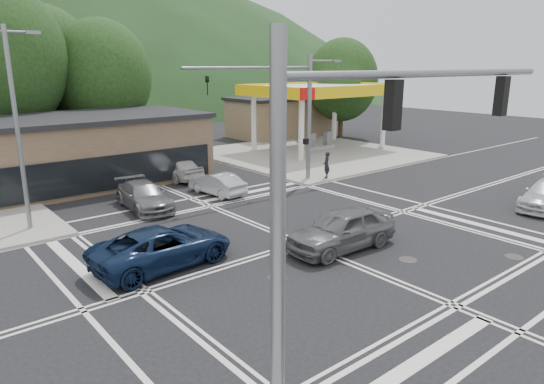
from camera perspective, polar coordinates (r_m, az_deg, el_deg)
ground at (r=20.82m, az=3.40°, el=-6.02°), size 120.00×120.00×0.00m
sidewalk_ne at (r=41.32m, az=4.59°, el=4.56°), size 16.00×16.00×0.15m
gas_station_canopy at (r=42.83m, az=5.75°, el=11.58°), size 12.32×8.34×5.75m
convenience_store at (r=51.73m, az=0.91°, el=8.71°), size 10.00×6.00×3.80m
commercial_row at (r=32.12m, az=-29.40°, el=3.23°), size 24.00×8.00×4.00m
tree_n_c at (r=40.81m, az=-19.41°, el=12.73°), size 7.60×7.60×10.87m
tree_n_e at (r=43.71m, az=-25.15°, el=13.12°), size 8.40×8.40×11.98m
tree_ne at (r=50.63m, az=8.25°, el=12.90°), size 7.20×7.20×9.99m
streetlight_nw at (r=23.84m, az=-27.75°, el=7.49°), size 2.50×0.25×9.00m
signal_mast_ne at (r=30.29m, az=2.68°, el=10.40°), size 11.65×0.30×8.00m
signal_mast_sw at (r=9.43m, az=9.14°, el=0.67°), size 9.14×0.28×8.00m
car_blue_west at (r=18.78m, az=-12.73°, el=-6.28°), size 5.58×2.86×1.51m
car_grey_center at (r=20.09m, az=8.19°, el=-4.36°), size 5.05×2.19×1.70m
car_queue_a at (r=28.42m, az=-6.48°, el=0.96°), size 1.75×3.99×1.28m
car_queue_b at (r=32.61m, az=-11.31°, el=2.81°), size 2.24×4.72×1.56m
car_northbound at (r=26.30m, az=-14.84°, el=-0.46°), size 2.40×4.94×1.39m
pedestrian at (r=31.90m, az=6.44°, el=3.18°), size 0.75×0.73×1.73m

